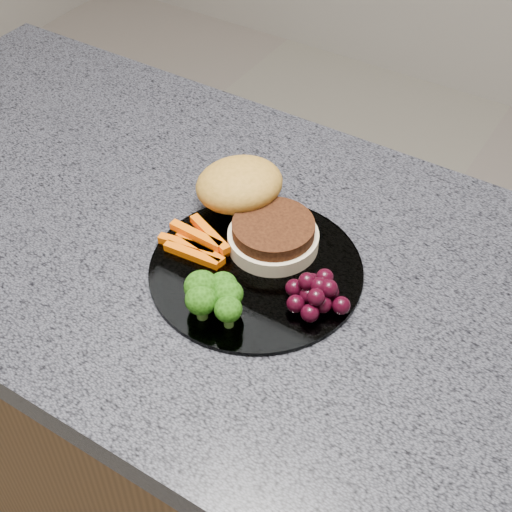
# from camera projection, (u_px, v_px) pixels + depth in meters

# --- Properties ---
(island_cabinet) EXTENTS (1.20, 0.60, 0.86)m
(island_cabinet) POSITION_uv_depth(u_px,v_px,m) (210.00, 429.00, 1.25)
(island_cabinet) COLOR brown
(island_cabinet) RESTS_ON ground
(countertop) EXTENTS (1.20, 0.60, 0.04)m
(countertop) POSITION_uv_depth(u_px,v_px,m) (195.00, 243.00, 0.93)
(countertop) COLOR #4C4C56
(countertop) RESTS_ON island_cabinet
(plate) EXTENTS (0.26, 0.26, 0.01)m
(plate) POSITION_uv_depth(u_px,v_px,m) (256.00, 269.00, 0.86)
(plate) COLOR white
(plate) RESTS_ON countertop
(burger) EXTENTS (0.23, 0.19, 0.06)m
(burger) POSITION_uv_depth(u_px,v_px,m) (251.00, 205.00, 0.90)
(burger) COLOR beige
(burger) RESTS_ON plate
(carrot_sticks) EXTENTS (0.09, 0.06, 0.02)m
(carrot_sticks) POSITION_uv_depth(u_px,v_px,m) (198.00, 243.00, 0.88)
(carrot_sticks) COLOR #FC6304
(carrot_sticks) RESTS_ON plate
(broccoli) EXTENTS (0.08, 0.07, 0.05)m
(broccoli) POSITION_uv_depth(u_px,v_px,m) (214.00, 295.00, 0.79)
(broccoli) COLOR #50802E
(broccoli) RESTS_ON plate
(grape_bunch) EXTENTS (0.08, 0.07, 0.04)m
(grape_bunch) POSITION_uv_depth(u_px,v_px,m) (316.00, 293.00, 0.81)
(grape_bunch) COLOR black
(grape_bunch) RESTS_ON plate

